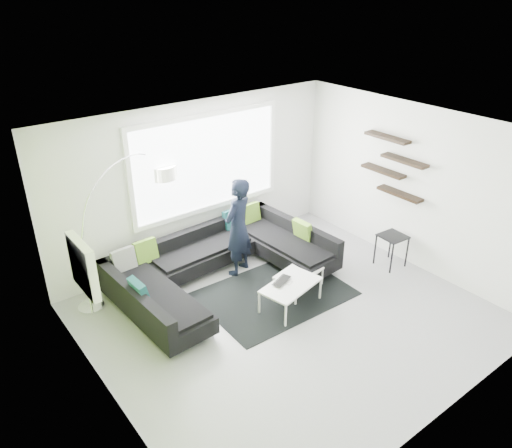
# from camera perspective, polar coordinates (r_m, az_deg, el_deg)

# --- Properties ---
(ground) EXTENTS (5.50, 5.50, 0.00)m
(ground) POSITION_cam_1_polar(r_m,az_deg,el_deg) (7.67, 3.77, -10.48)
(ground) COLOR gray
(ground) RESTS_ON ground
(room_shell) EXTENTS (5.54, 5.04, 2.82)m
(room_shell) POSITION_cam_1_polar(r_m,az_deg,el_deg) (6.89, 3.33, 2.54)
(room_shell) COLOR white
(room_shell) RESTS_ON ground
(sectional_sofa) EXTENTS (3.56, 2.31, 0.74)m
(sectional_sofa) POSITION_cam_1_polar(r_m,az_deg,el_deg) (8.21, -3.63, -4.91)
(sectional_sofa) COLOR black
(sectional_sofa) RESTS_ON ground
(rug) EXTENTS (2.33, 1.72, 0.01)m
(rug) POSITION_cam_1_polar(r_m,az_deg,el_deg) (8.13, 2.16, -7.95)
(rug) COLOR black
(rug) RESTS_ON ground
(coffee_table) EXTENTS (1.35, 0.96, 0.40)m
(coffee_table) POSITION_cam_1_polar(r_m,az_deg,el_deg) (7.95, 4.46, -7.20)
(coffee_table) COLOR silver
(coffee_table) RESTS_ON ground
(arc_lamp) EXTENTS (2.20, 1.41, 2.16)m
(arc_lamp) POSITION_cam_1_polar(r_m,az_deg,el_deg) (7.67, -19.42, -2.48)
(arc_lamp) COLOR white
(arc_lamp) RESTS_ON ground
(side_table) EXTENTS (0.45, 0.45, 0.59)m
(side_table) POSITION_cam_1_polar(r_m,az_deg,el_deg) (9.05, 15.17, -2.93)
(side_table) COLOR black
(side_table) RESTS_ON ground
(person) EXTENTS (0.92, 0.86, 1.71)m
(person) POSITION_cam_1_polar(r_m,az_deg,el_deg) (8.29, -2.07, -0.37)
(person) COLOR black
(person) RESTS_ON ground
(laptop) EXTENTS (0.53, 0.49, 0.03)m
(laptop) POSITION_cam_1_polar(r_m,az_deg,el_deg) (7.67, 3.30, -6.65)
(laptop) COLOR black
(laptop) RESTS_ON coffee_table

